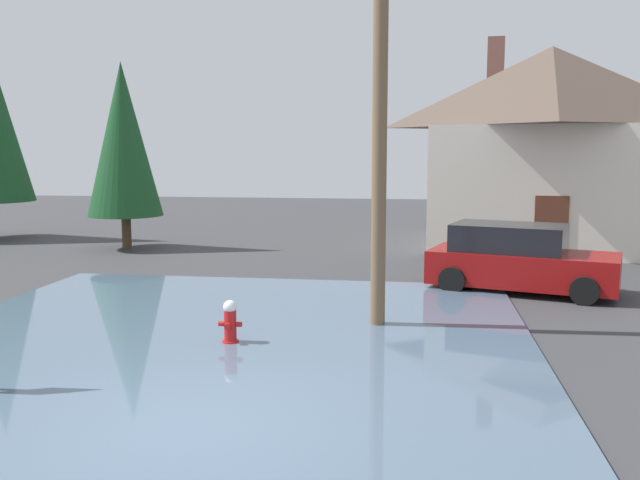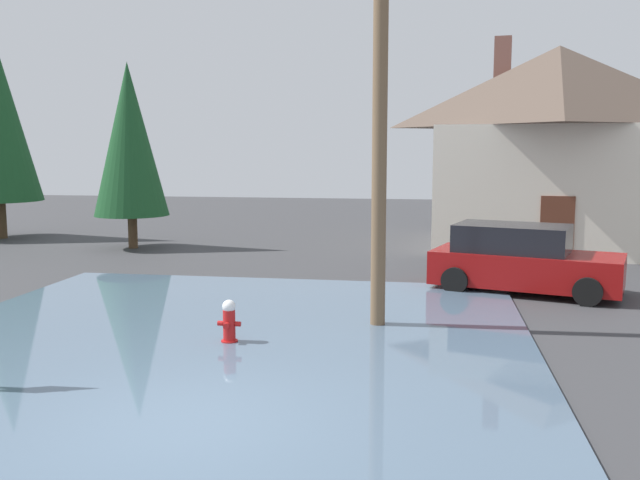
% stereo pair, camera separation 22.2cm
% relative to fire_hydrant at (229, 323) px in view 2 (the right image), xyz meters
% --- Properties ---
extents(ground_plane, '(80.00, 80.00, 0.10)m').
position_rel_fire_hydrant_xyz_m(ground_plane, '(0.48, -3.61, -0.45)').
color(ground_plane, '#38383A').
extents(flood_puddle, '(11.13, 11.43, 0.08)m').
position_rel_fire_hydrant_xyz_m(flood_puddle, '(-0.29, 0.20, -0.36)').
color(flood_puddle, '#4C6075').
rests_on(flood_puddle, ground).
extents(fire_hydrant, '(0.41, 0.35, 0.82)m').
position_rel_fire_hydrant_xyz_m(fire_hydrant, '(0.00, 0.00, 0.00)').
color(fire_hydrant, red).
rests_on(fire_hydrant, ground).
extents(utility_pole, '(1.60, 0.28, 7.69)m').
position_rel_fire_hydrant_xyz_m(utility_pole, '(2.47, 1.63, 3.62)').
color(utility_pole, brown).
rests_on(utility_pole, ground).
extents(house, '(9.05, 7.87, 7.45)m').
position_rel_fire_hydrant_xyz_m(house, '(7.66, 13.69, 3.19)').
color(house, silver).
rests_on(house, ground).
extents(parked_car, '(4.70, 3.04, 1.62)m').
position_rel_fire_hydrant_xyz_m(parked_car, '(5.63, 5.56, 0.37)').
color(parked_car, maroon).
rests_on(parked_car, ground).
extents(pine_tree_tall_left, '(2.54, 2.54, 6.35)m').
position_rel_fire_hydrant_xyz_m(pine_tree_tall_left, '(-6.77, 11.06, 3.33)').
color(pine_tree_tall_left, '#4C3823').
rests_on(pine_tree_tall_left, ground).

